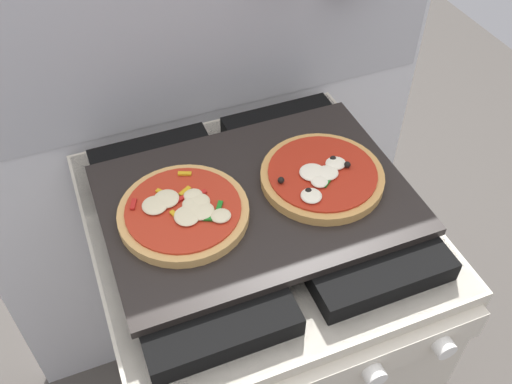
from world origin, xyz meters
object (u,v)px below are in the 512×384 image
stove (256,334)px  pizza_right (322,176)px  baking_tray (256,199)px  pizza_left (183,210)px

stove → pizza_right: size_ratio=4.01×
baking_tray → pizza_right: 0.13m
baking_tray → pizza_left: (-0.13, 0.00, 0.02)m
baking_tray → pizza_right: bearing=-3.7°
pizza_left → pizza_right: size_ratio=1.00×
stove → pizza_right: pizza_right is taller
stove → baking_tray: baking_tray is taller
stove → pizza_left: (-0.13, 0.01, 0.48)m
pizza_right → pizza_left: bearing=177.3°
stove → pizza_left: size_ratio=4.01×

